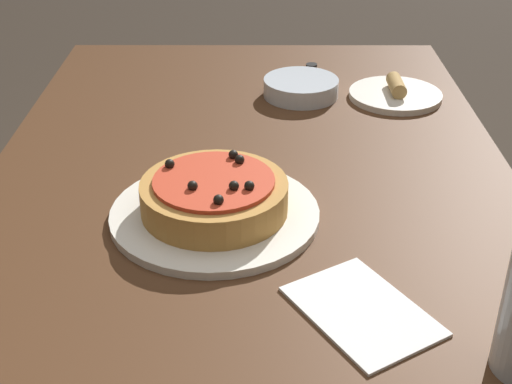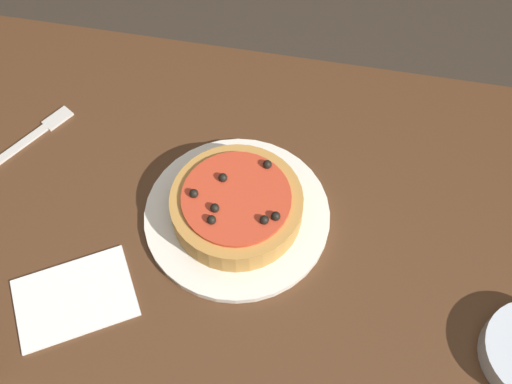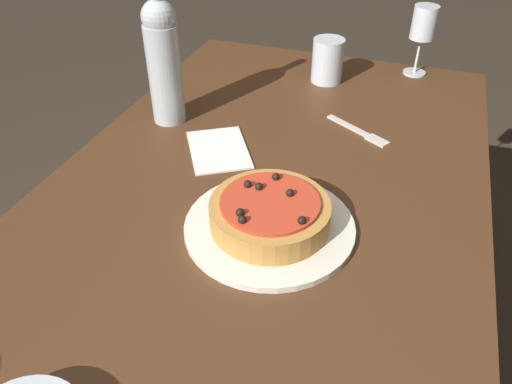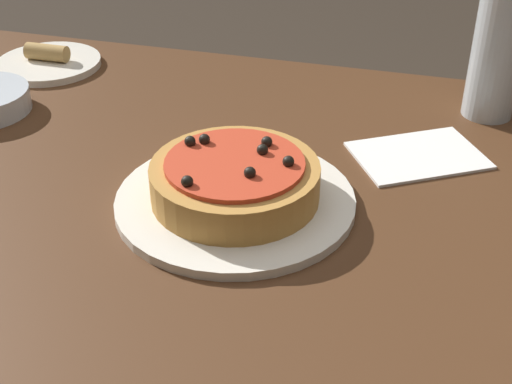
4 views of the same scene
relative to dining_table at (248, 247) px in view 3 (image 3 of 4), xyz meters
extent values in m
cube|color=#4C2D19|center=(0.00, 0.00, 0.06)|extent=(1.57, 0.83, 0.03)
cylinder|color=#4C2D19|center=(0.72, 0.35, -0.30)|extent=(0.06, 0.06, 0.69)
cylinder|color=#4C2D19|center=(0.72, -0.35, -0.30)|extent=(0.06, 0.06, 0.69)
cylinder|color=white|center=(-0.03, -0.05, 0.09)|extent=(0.29, 0.29, 0.01)
cylinder|color=#BC843D|center=(-0.03, -0.05, 0.12)|extent=(0.20, 0.20, 0.04)
cylinder|color=red|center=(-0.03, -0.05, 0.14)|extent=(0.17, 0.17, 0.01)
sphere|color=black|center=(-0.09, -0.02, 0.15)|extent=(0.01, 0.01, 0.01)
sphere|color=black|center=(0.04, -0.04, 0.15)|extent=(0.01, 0.01, 0.01)
sphere|color=black|center=(-0.06, -0.11, 0.15)|extent=(0.01, 0.01, 0.01)
sphere|color=black|center=(-0.08, -0.01, 0.15)|extent=(0.01, 0.01, 0.01)
sphere|color=black|center=(0.00, -0.08, 0.15)|extent=(0.01, 0.01, 0.01)
sphere|color=black|center=(0.00, 0.00, 0.15)|extent=(0.01, 0.01, 0.01)
sphere|color=black|center=(0.00, -0.02, 0.15)|extent=(0.01, 0.01, 0.01)
cylinder|color=silver|center=(0.73, -0.23, 0.08)|extent=(0.06, 0.06, 0.00)
cylinder|color=silver|center=(0.73, -0.23, 0.13)|extent=(0.01, 0.01, 0.09)
cylinder|color=silver|center=(0.73, -0.23, 0.22)|extent=(0.06, 0.06, 0.08)
cylinder|color=#B2BCC1|center=(0.27, 0.29, 0.19)|extent=(0.07, 0.07, 0.22)
sphere|color=#B2BCC1|center=(0.27, 0.29, 0.32)|extent=(0.07, 0.07, 0.07)
cylinder|color=silver|center=(0.60, -0.01, 0.14)|extent=(0.08, 0.08, 0.11)
cube|color=beige|center=(0.37, -0.11, 0.08)|extent=(0.07, 0.11, 0.00)
cube|color=beige|center=(0.33, -0.18, 0.08)|extent=(0.05, 0.06, 0.00)
cube|color=white|center=(0.18, 0.13, 0.08)|extent=(0.21, 0.19, 0.00)
camera|label=1|loc=(0.82, 0.01, 0.61)|focal=50.00mm
camera|label=2|loc=(-0.15, 0.41, 0.91)|focal=42.00mm
camera|label=3|loc=(-0.65, -0.24, 0.65)|focal=35.00mm
camera|label=4|loc=(0.19, -0.74, 0.57)|focal=50.00mm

